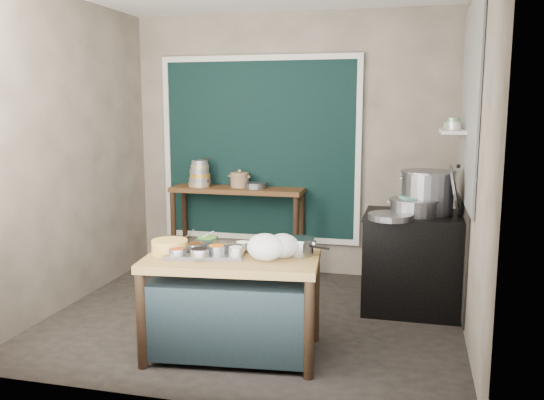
% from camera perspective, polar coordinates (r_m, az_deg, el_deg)
% --- Properties ---
extents(floor, '(3.50, 3.00, 0.02)m').
position_cam_1_polar(floor, '(5.13, -1.77, -11.65)').
color(floor, '#2D2722').
rests_on(floor, ground).
extents(back_wall, '(3.50, 0.02, 2.80)m').
position_cam_1_polar(back_wall, '(6.27, 1.94, 5.43)').
color(back_wall, gray).
rests_on(back_wall, floor).
extents(left_wall, '(0.02, 3.00, 2.80)m').
position_cam_1_polar(left_wall, '(5.55, -19.65, 4.39)').
color(left_wall, gray).
rests_on(left_wall, floor).
extents(right_wall, '(0.02, 3.00, 2.80)m').
position_cam_1_polar(right_wall, '(4.65, 19.55, 3.53)').
color(right_wall, gray).
rests_on(right_wall, floor).
extents(curtain_panel, '(2.10, 0.02, 1.90)m').
position_cam_1_polar(curtain_panel, '(6.32, -1.26, 5.01)').
color(curtain_panel, black).
rests_on(curtain_panel, back_wall).
extents(curtain_frame, '(2.22, 0.03, 2.02)m').
position_cam_1_polar(curtain_frame, '(6.31, -1.28, 5.00)').
color(curtain_frame, beige).
rests_on(curtain_frame, back_wall).
extents(tile_panel, '(0.02, 1.70, 1.70)m').
position_cam_1_polar(tile_panel, '(5.17, 18.98, 9.09)').
color(tile_panel, '#B2B2AA').
rests_on(tile_panel, right_wall).
extents(soot_patch, '(0.01, 1.30, 1.30)m').
position_cam_1_polar(soot_patch, '(5.39, 18.30, -3.20)').
color(soot_patch, black).
rests_on(soot_patch, right_wall).
extents(wall_shelf, '(0.22, 0.70, 0.03)m').
position_cam_1_polar(wall_shelf, '(5.47, 17.48, 6.53)').
color(wall_shelf, beige).
rests_on(wall_shelf, right_wall).
extents(prep_table, '(1.32, 0.85, 0.75)m').
position_cam_1_polar(prep_table, '(4.31, -3.90, -10.37)').
color(prep_table, olive).
rests_on(prep_table, floor).
extents(back_counter, '(1.45, 0.40, 0.95)m').
position_cam_1_polar(back_counter, '(6.32, -3.43, -3.03)').
color(back_counter, '#503316').
rests_on(back_counter, floor).
extents(stove_block, '(0.90, 0.68, 0.85)m').
position_cam_1_polar(stove_block, '(5.34, 14.03, -6.16)').
color(stove_block, black).
rests_on(stove_block, floor).
extents(stove_top, '(0.92, 0.69, 0.03)m').
position_cam_1_polar(stove_top, '(5.25, 14.22, -1.52)').
color(stove_top, black).
rests_on(stove_top, stove_block).
extents(condiment_tray, '(0.63, 0.51, 0.03)m').
position_cam_1_polar(condiment_tray, '(4.27, -6.56, -5.16)').
color(condiment_tray, gray).
rests_on(condiment_tray, prep_table).
extents(condiment_bowls, '(0.61, 0.45, 0.07)m').
position_cam_1_polar(condiment_bowls, '(4.25, -6.81, -4.65)').
color(condiment_bowls, gray).
rests_on(condiment_bowls, condiment_tray).
extents(yellow_basin, '(0.30, 0.30, 0.10)m').
position_cam_1_polar(yellow_basin, '(4.31, -10.10, -4.58)').
color(yellow_basin, gold).
rests_on(yellow_basin, prep_table).
extents(saucepan, '(0.29, 0.29, 0.13)m').
position_cam_1_polar(saucepan, '(4.21, 2.68, -4.60)').
color(saucepan, gray).
rests_on(saucepan, prep_table).
extents(plastic_bag_a, '(0.30, 0.27, 0.19)m').
position_cam_1_polar(plastic_bag_a, '(4.04, -0.68, -4.69)').
color(plastic_bag_a, white).
rests_on(plastic_bag_a, prep_table).
extents(plastic_bag_b, '(0.24, 0.21, 0.18)m').
position_cam_1_polar(plastic_bag_b, '(4.12, 1.09, -4.55)').
color(plastic_bag_b, white).
rests_on(plastic_bag_b, prep_table).
extents(bowl_stack, '(0.25, 0.25, 0.29)m').
position_cam_1_polar(bowl_stack, '(6.36, -7.19, 2.48)').
color(bowl_stack, tan).
rests_on(bowl_stack, back_counter).
extents(utensil_cup, '(0.18, 0.18, 0.10)m').
position_cam_1_polar(utensil_cup, '(6.36, -6.67, 1.79)').
color(utensil_cup, gray).
rests_on(utensil_cup, back_counter).
extents(ceramic_crock, '(0.25, 0.25, 0.14)m').
position_cam_1_polar(ceramic_crock, '(6.25, -3.23, 1.92)').
color(ceramic_crock, '#836547').
rests_on(ceramic_crock, back_counter).
extents(wide_bowl, '(0.29, 0.29, 0.06)m').
position_cam_1_polar(wide_bowl, '(6.17, -1.64, 1.45)').
color(wide_bowl, gray).
rests_on(wide_bowl, back_counter).
extents(stock_pot, '(0.63, 0.63, 0.38)m').
position_cam_1_polar(stock_pot, '(5.27, 15.13, 0.76)').
color(stock_pot, gray).
rests_on(stock_pot, stove_top).
extents(pot_lid, '(0.15, 0.46, 0.44)m').
position_cam_1_polar(pot_lid, '(5.26, 17.65, 0.94)').
color(pot_lid, gray).
rests_on(pot_lid, stove_top).
extents(steamer, '(0.54, 0.54, 0.14)m').
position_cam_1_polar(steamer, '(5.17, 13.92, -0.69)').
color(steamer, gray).
rests_on(steamer, stove_top).
extents(green_cloth, '(0.28, 0.25, 0.02)m').
position_cam_1_polar(green_cloth, '(5.16, 13.95, 0.20)').
color(green_cloth, '#5E9D8F').
rests_on(green_cloth, steamer).
extents(shallow_pan, '(0.49, 0.49, 0.05)m').
position_cam_1_polar(shallow_pan, '(4.94, 11.65, -1.62)').
color(shallow_pan, gray).
rests_on(shallow_pan, stove_top).
extents(shelf_bowl_stack, '(0.13, 0.13, 0.10)m').
position_cam_1_polar(shelf_bowl_stack, '(5.42, 17.54, 7.18)').
color(shelf_bowl_stack, silver).
rests_on(shelf_bowl_stack, wall_shelf).
extents(shelf_bowl_green, '(0.16, 0.16, 0.05)m').
position_cam_1_polar(shelf_bowl_green, '(5.65, 17.40, 7.04)').
color(shelf_bowl_green, gray).
rests_on(shelf_bowl_green, wall_shelf).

